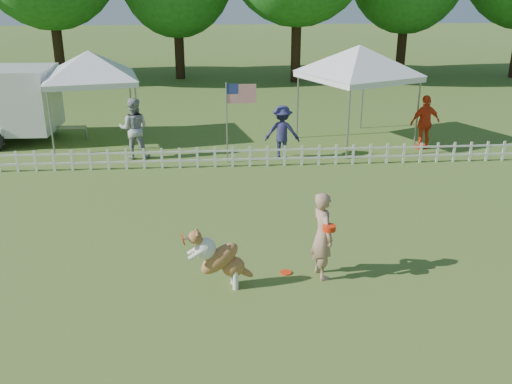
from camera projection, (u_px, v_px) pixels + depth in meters
ground at (290, 291)px, 9.87m from camera, size 120.00×120.00×0.00m
picket_fence at (259, 156)px, 16.29m from camera, size 22.00×0.08×0.60m
handler at (323, 235)px, 10.10m from camera, size 0.51×0.66×1.61m
dog at (221, 258)px, 9.79m from camera, size 1.14×0.51×1.14m
frisbee_on_turf at (286, 272)px, 10.48m from camera, size 0.28×0.28×0.02m
canopy_tent_left at (93, 98)px, 18.45m from camera, size 3.30×3.30×2.88m
canopy_tent_right at (357, 96)px, 18.28m from camera, size 3.93×3.93×3.06m
flag_pole at (227, 123)px, 16.34m from camera, size 0.90×0.10×2.35m
spectator_a at (134, 128)px, 16.86m from camera, size 0.89×0.69×1.81m
spectator_b at (282, 132)px, 16.85m from camera, size 1.12×0.77×1.60m
spectator_c at (425, 122)px, 17.78m from camera, size 1.06×0.61×1.70m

